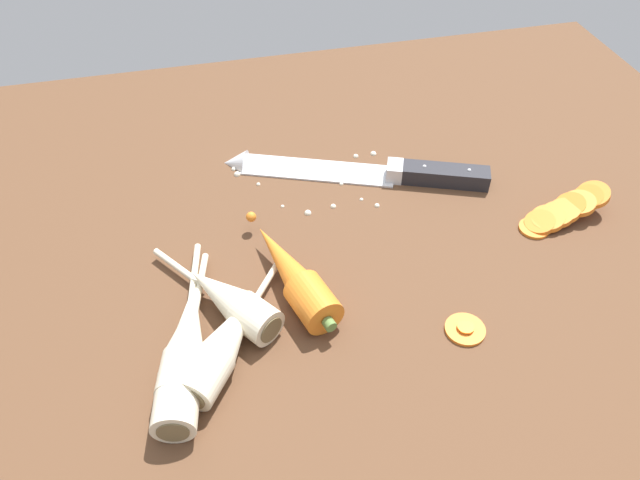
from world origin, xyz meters
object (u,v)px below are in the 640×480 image
parsnip_front (187,342)px  parsnip_back (225,342)px  parsnip_mid_right (182,358)px  carrot_slice_stray_near (465,328)px  carrot_slice_stack (564,210)px  chefs_knife (350,170)px  whole_carrot (293,275)px  parsnip_mid_left (230,300)px

parsnip_front → parsnip_back: bearing=-13.7°
parsnip_mid_right → carrot_slice_stray_near: parsnip_mid_right is taller
parsnip_front → parsnip_mid_right: same height
parsnip_mid_right → carrot_slice_stack: bearing=13.7°
chefs_knife → whole_carrot: 21.07cm
parsnip_front → chefs_knife: bearing=46.3°
whole_carrot → parsnip_front: size_ratio=1.01×
parsnip_mid_left → parsnip_back: (-1.07, -5.09, -0.00)cm
parsnip_front → parsnip_mid_left: bearing=42.3°
parsnip_front → carrot_slice_stack: parsnip_front is taller
parsnip_mid_right → carrot_slice_stack: parsnip_mid_right is taller
whole_carrot → carrot_slice_stray_near: (15.65, -9.61, -1.74)cm
parsnip_mid_left → carrot_slice_stack: size_ratio=1.33×
chefs_knife → parsnip_mid_right: 34.66cm
whole_carrot → chefs_knife: bearing=58.0°
parsnip_mid_left → parsnip_mid_right: (-5.22, -5.94, -0.00)cm
parsnip_front → parsnip_back: 3.69cm
parsnip_front → parsnip_mid_right: bearing=-108.4°
chefs_knife → parsnip_mid_left: size_ratio=2.11×
parsnip_mid_right → carrot_slice_stray_near: (27.85, -1.85, -1.62)cm
parsnip_back → parsnip_mid_right: bearing=-168.5°
parsnip_mid_left → carrot_slice_stray_near: parsnip_mid_left is taller
chefs_knife → parsnip_mid_left: parsnip_mid_left is taller
parsnip_front → carrot_slice_stray_near: (27.28, -3.57, -1.62)cm
chefs_knife → parsnip_mid_left: bearing=-132.7°
whole_carrot → carrot_slice_stack: bearing=5.8°
parsnip_mid_left → chefs_knife: bearing=47.3°
parsnip_mid_left → parsnip_front: bearing=-137.7°
whole_carrot → parsnip_mid_right: 14.46cm
parsnip_back → parsnip_mid_left: bearing=78.2°
parsnip_front → carrot_slice_stack: (45.34, 9.45, -0.64)cm
carrot_slice_stray_near → parsnip_mid_right: bearing=176.2°
whole_carrot → parsnip_mid_left: bearing=-165.4°
parsnip_mid_right → parsnip_front: bearing=71.6°
carrot_slice_stack → carrot_slice_stray_near: 22.29cm
parsnip_mid_left → carrot_slice_stack: (40.69, 5.23, -0.64)cm
carrot_slice_stray_near → whole_carrot: bearing=148.4°
chefs_knife → parsnip_back: size_ratio=1.88×
parsnip_front → whole_carrot: bearing=27.4°
carrot_slice_stack → carrot_slice_stray_near: (-18.06, -13.03, -0.98)cm
whole_carrot → parsnip_back: 10.61cm
parsnip_back → carrot_slice_stack: size_ratio=1.50×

